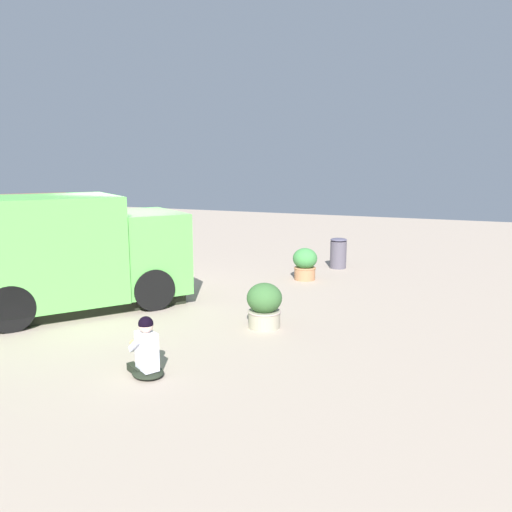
# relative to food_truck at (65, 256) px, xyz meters

# --- Properties ---
(ground_plane) EXTENTS (40.00, 40.00, 0.00)m
(ground_plane) POSITION_rel_food_truck_xyz_m (1.54, -0.64, -1.14)
(ground_plane) COLOR tan
(food_truck) EXTENTS (4.99, 4.55, 2.38)m
(food_truck) POSITION_rel_food_truck_xyz_m (0.00, 0.00, 0.00)
(food_truck) COLOR #61BF52
(food_truck) RESTS_ON ground_plane
(person_customer) EXTENTS (0.64, 0.77, 0.89)m
(person_customer) POSITION_rel_food_truck_xyz_m (-2.17, -3.50, -0.79)
(person_customer) COLOR black
(person_customer) RESTS_ON ground_plane
(planter_flowering_near) EXTENTS (0.66, 0.66, 0.84)m
(planter_flowering_near) POSITION_rel_food_truck_xyz_m (0.52, -4.25, -0.71)
(planter_flowering_near) COLOR #A29A83
(planter_flowering_near) RESTS_ON ground_plane
(planter_flowering_far) EXTENTS (0.64, 0.64, 0.84)m
(planter_flowering_far) POSITION_rel_food_truck_xyz_m (4.59, -3.74, -0.70)
(planter_flowering_far) COLOR #AE764F
(planter_flowering_far) RESTS_ON ground_plane
(trash_bin) EXTENTS (0.48, 0.48, 0.89)m
(trash_bin) POSITION_rel_food_truck_xyz_m (6.41, -4.19, -0.69)
(trash_bin) COLOR #554F5C
(trash_bin) RESTS_ON ground_plane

